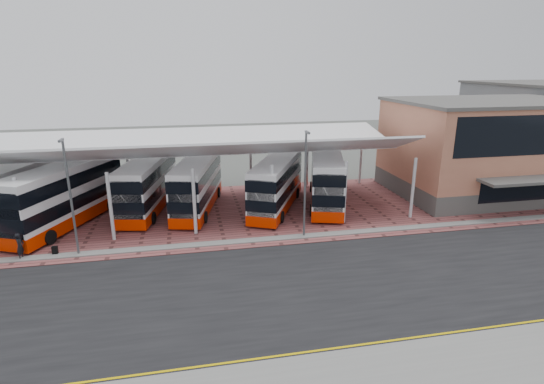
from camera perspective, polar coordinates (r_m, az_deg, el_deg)
The scene contains 19 objects.
ground at distance 26.45m, azimuth 3.79°, elevation -11.59°, with size 140.00×140.00×0.00m, color #484B46.
road at distance 25.60m, azimuth 4.39°, elevation -12.61°, with size 120.00×14.00×0.02m, color black.
forecourt at distance 38.46m, azimuth 1.60°, elevation -2.17°, with size 72.00×16.00×0.06m, color brown.
sidewalk at distance 19.39m, azimuth 11.41°, elevation -23.77°, with size 120.00×4.00×0.14m, color slate.
north_kerb at distance 31.84m, azimuth 0.86°, elevation -6.27°, with size 120.00×0.80×0.14m, color slate.
yellow_line_near at distance 20.85m, azimuth 9.16°, elevation -20.46°, with size 120.00×0.12×0.01m, color #DDB800.
yellow_line_far at distance 21.07m, azimuth 8.86°, elevation -19.99°, with size 120.00×0.12×0.01m, color #DDB800.
canopy at distance 36.95m, azimuth -10.90°, elevation 6.00°, with size 37.00×11.63×7.07m.
terminal at distance 47.33m, azimuth 27.11°, elevation 5.40°, with size 18.40×14.40×9.25m.
lamp_west at distance 30.79m, azimuth -25.51°, elevation -0.31°, with size 0.16×0.90×8.07m.
lamp_east at distance 30.95m, azimuth 4.48°, elevation 1.41°, with size 0.16×0.90×8.07m.
bus_0 at distance 39.45m, azimuth -32.35°, elevation -0.78°, with size 6.39×11.61×4.70m.
bus_1 at distance 37.59m, azimuth -26.05°, elevation -0.45°, with size 7.37×11.98×4.91m.
bus_2 at distance 38.90m, azimuth -16.36°, elevation 0.91°, with size 4.73×11.41×4.59m.
bus_3 at distance 38.05m, azimuth -10.00°, elevation 0.94°, with size 5.00×11.22×4.51m.
bus_4 at distance 37.67m, azimuth 0.63°, elevation 1.01°, with size 6.91×10.87×4.47m.
bus_5 at distance 39.32m, azimuth 7.30°, elevation 1.75°, with size 5.81×11.75×4.73m.
pedestrian at distance 33.00m, azimuth -30.77°, elevation -6.26°, with size 0.66×0.43×1.81m, color black.
suitcase at distance 32.74m, azimuth -27.15°, elevation -7.02°, with size 0.35×0.25×0.61m, color black.
Camera 1 is at (-6.31, -22.37, 12.62)m, focal length 28.00 mm.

